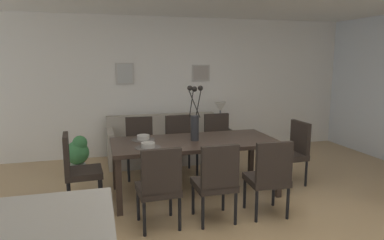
{
  "coord_description": "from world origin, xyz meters",
  "views": [
    {
      "loc": [
        -1.38,
        -3.3,
        1.81
      ],
      "look_at": [
        -0.11,
        1.33,
        0.97
      ],
      "focal_mm": 32.19,
      "sensor_mm": 36.0,
      "label": 1
    }
  ],
  "objects_px": {
    "bowl_near_left": "(148,145)",
    "table_lamp": "(220,109)",
    "dining_table": "(195,145)",
    "potted_plant": "(78,155)",
    "dining_chair_far_right": "(180,141)",
    "dining_chair_mid_left": "(269,174)",
    "dining_chair_near_right": "(140,144)",
    "framed_picture_left": "(125,74)",
    "dining_chair_near_left": "(159,184)",
    "side_table": "(220,142)",
    "dining_chair_head_west": "(77,166)",
    "dining_chair_far_left": "(216,179)",
    "dining_chair_mid_right": "(219,139)",
    "centerpiece_vase": "(195,120)",
    "bowl_near_right": "(143,137)",
    "dining_chair_head_east": "(293,149)",
    "framed_picture_center": "(201,73)",
    "sofa": "(165,145)"
  },
  "relations": [
    {
      "from": "dining_chair_head_east",
      "to": "centerpiece_vase",
      "type": "height_order",
      "value": "centerpiece_vase"
    },
    {
      "from": "dining_chair_mid_right",
      "to": "framed_picture_left",
      "type": "bearing_deg",
      "value": 138.71
    },
    {
      "from": "potted_plant",
      "to": "centerpiece_vase",
      "type": "bearing_deg",
      "value": -34.1
    },
    {
      "from": "framed_picture_left",
      "to": "potted_plant",
      "type": "distance_m",
      "value": 1.81
    },
    {
      "from": "dining_chair_far_left",
      "to": "dining_chair_mid_right",
      "type": "bearing_deg",
      "value": 69.53
    },
    {
      "from": "dining_table",
      "to": "potted_plant",
      "type": "xyz_separation_m",
      "value": [
        -1.57,
        1.06,
        -0.3
      ]
    },
    {
      "from": "dining_chair_far_right",
      "to": "potted_plant",
      "type": "xyz_separation_m",
      "value": [
        -1.59,
        0.14,
        -0.14
      ]
    },
    {
      "from": "dining_chair_mid_left",
      "to": "dining_chair_mid_right",
      "type": "height_order",
      "value": "same"
    },
    {
      "from": "dining_chair_head_east",
      "to": "dining_chair_head_west",
      "type": "bearing_deg",
      "value": -179.76
    },
    {
      "from": "dining_chair_head_east",
      "to": "bowl_near_right",
      "type": "relative_size",
      "value": 5.41
    },
    {
      "from": "dining_chair_near_right",
      "to": "framed_picture_left",
      "type": "bearing_deg",
      "value": 94.82
    },
    {
      "from": "dining_chair_near_right",
      "to": "centerpiece_vase",
      "type": "xyz_separation_m",
      "value": [
        0.63,
        -0.92,
        0.51
      ]
    },
    {
      "from": "dining_chair_near_right",
      "to": "framed_picture_left",
      "type": "xyz_separation_m",
      "value": [
        -0.1,
        1.22,
        1.04
      ]
    },
    {
      "from": "dining_chair_far_right",
      "to": "dining_table",
      "type": "bearing_deg",
      "value": -91.38
    },
    {
      "from": "bowl_near_right",
      "to": "sofa",
      "type": "distance_m",
      "value": 1.63
    },
    {
      "from": "dining_chair_far_right",
      "to": "dining_chair_head_east",
      "type": "height_order",
      "value": "same"
    },
    {
      "from": "dining_chair_near_left",
      "to": "framed_picture_left",
      "type": "xyz_separation_m",
      "value": [
        -0.09,
        3.03,
        1.04
      ]
    },
    {
      "from": "dining_chair_near_left",
      "to": "dining_chair_far_right",
      "type": "bearing_deg",
      "value": 69.91
    },
    {
      "from": "sofa",
      "to": "potted_plant",
      "type": "bearing_deg",
      "value": -157.99
    },
    {
      "from": "dining_chair_head_west",
      "to": "bowl_near_left",
      "type": "height_order",
      "value": "dining_chair_head_west"
    },
    {
      "from": "bowl_near_left",
      "to": "framed_picture_left",
      "type": "height_order",
      "value": "framed_picture_left"
    },
    {
      "from": "centerpiece_vase",
      "to": "bowl_near_right",
      "type": "bearing_deg",
      "value": 161.6
    },
    {
      "from": "framed_picture_center",
      "to": "dining_chair_near_left",
      "type": "bearing_deg",
      "value": -114.37
    },
    {
      "from": "dining_chair_head_east",
      "to": "potted_plant",
      "type": "distance_m",
      "value": 3.25
    },
    {
      "from": "framed_picture_center",
      "to": "potted_plant",
      "type": "bearing_deg",
      "value": -154.88
    },
    {
      "from": "dining_chair_near_left",
      "to": "dining_chair_head_east",
      "type": "xyz_separation_m",
      "value": [
        2.14,
        0.88,
        0.0
      ]
    },
    {
      "from": "dining_chair_mid_right",
      "to": "potted_plant",
      "type": "distance_m",
      "value": 2.25
    },
    {
      "from": "bowl_near_right",
      "to": "dining_chair_near_left",
      "type": "bearing_deg",
      "value": -88.96
    },
    {
      "from": "dining_chair_head_east",
      "to": "bowl_near_right",
      "type": "bearing_deg",
      "value": 174.06
    },
    {
      "from": "dining_chair_mid_left",
      "to": "dining_chair_head_west",
      "type": "relative_size",
      "value": 1.0
    },
    {
      "from": "dining_chair_near_right",
      "to": "bowl_near_left",
      "type": "relative_size",
      "value": 5.41
    },
    {
      "from": "dining_chair_mid_left",
      "to": "bowl_near_left",
      "type": "relative_size",
      "value": 5.41
    },
    {
      "from": "dining_chair_far_right",
      "to": "dining_chair_mid_right",
      "type": "distance_m",
      "value": 0.65
    },
    {
      "from": "dining_chair_far_right",
      "to": "side_table",
      "type": "bearing_deg",
      "value": 38.5
    },
    {
      "from": "centerpiece_vase",
      "to": "table_lamp",
      "type": "distance_m",
      "value": 1.95
    },
    {
      "from": "dining_chair_far_right",
      "to": "dining_chair_head_west",
      "type": "distance_m",
      "value": 1.81
    },
    {
      "from": "dining_chair_far_right",
      "to": "dining_chair_mid_left",
      "type": "xyz_separation_m",
      "value": [
        0.61,
        -1.85,
        0.0
      ]
    },
    {
      "from": "table_lamp",
      "to": "dining_chair_far_right",
      "type": "bearing_deg",
      "value": -141.5
    },
    {
      "from": "dining_chair_far_left",
      "to": "bowl_near_left",
      "type": "height_order",
      "value": "dining_chair_far_left"
    },
    {
      "from": "centerpiece_vase",
      "to": "dining_chair_near_right",
      "type": "bearing_deg",
      "value": 124.26
    },
    {
      "from": "dining_chair_mid_right",
      "to": "potted_plant",
      "type": "relative_size",
      "value": 1.37
    },
    {
      "from": "framed_picture_center",
      "to": "bowl_near_right",
      "type": "bearing_deg",
      "value": -125.89
    },
    {
      "from": "dining_table",
      "to": "dining_chair_far_right",
      "type": "bearing_deg",
      "value": 88.62
    },
    {
      "from": "dining_chair_far_right",
      "to": "bowl_near_right",
      "type": "bearing_deg",
      "value": -134.02
    },
    {
      "from": "dining_chair_far_right",
      "to": "sofa",
      "type": "height_order",
      "value": "dining_chair_far_right"
    },
    {
      "from": "side_table",
      "to": "dining_chair_near_left",
      "type": "bearing_deg",
      "value": -122.17
    },
    {
      "from": "dining_chair_near_left",
      "to": "sofa",
      "type": "bearing_deg",
      "value": 77.87
    },
    {
      "from": "bowl_near_left",
      "to": "table_lamp",
      "type": "distance_m",
      "value": 2.52
    },
    {
      "from": "dining_table",
      "to": "potted_plant",
      "type": "bearing_deg",
      "value": 145.85
    },
    {
      "from": "dining_chair_head_east",
      "to": "dining_chair_far_right",
      "type": "bearing_deg",
      "value": 147.8
    }
  ]
}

